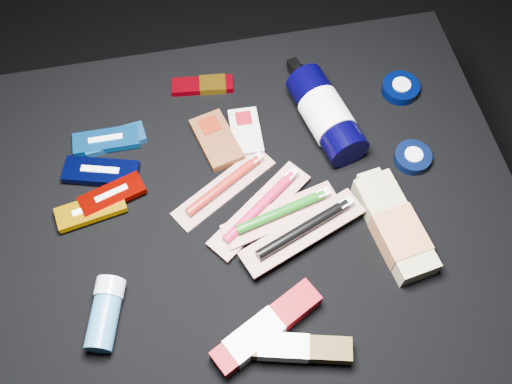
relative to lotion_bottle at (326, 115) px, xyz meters
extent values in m
plane|color=black|center=(-0.17, -0.14, -0.44)|extent=(3.00, 3.00, 0.00)
cube|color=black|center=(-0.17, -0.14, -0.24)|extent=(0.98, 0.78, 0.40)
cube|color=#1B5EA7|center=(-0.40, 0.04, -0.03)|extent=(0.12, 0.06, 0.01)
cube|color=#BABAB6|center=(-0.40, 0.04, -0.03)|extent=(0.06, 0.02, 0.02)
cube|color=#094A96|center=(-0.42, 0.04, -0.03)|extent=(0.12, 0.05, 0.01)
cube|color=silver|center=(-0.42, 0.04, -0.03)|extent=(0.06, 0.01, 0.02)
cube|color=black|center=(-0.43, -0.03, -0.03)|extent=(0.14, 0.09, 0.02)
cube|color=silver|center=(-0.43, -0.03, -0.03)|extent=(0.07, 0.03, 0.02)
cube|color=#D99200|center=(-0.45, -0.10, -0.02)|extent=(0.13, 0.07, 0.01)
cube|color=white|center=(-0.45, -0.10, -0.02)|extent=(0.06, 0.02, 0.02)
cube|color=#6E0400|center=(-0.41, -0.08, -0.02)|extent=(0.12, 0.08, 0.01)
cube|color=beige|center=(-0.41, -0.08, -0.02)|extent=(0.06, 0.03, 0.02)
cube|color=#542C15|center=(-0.21, 0.00, -0.03)|extent=(0.09, 0.13, 0.02)
cube|color=#641506|center=(-0.22, 0.03, -0.03)|extent=(0.04, 0.04, 0.02)
cube|color=beige|center=(-0.15, 0.01, -0.03)|extent=(0.06, 0.11, 0.02)
cube|color=maroon|center=(-0.15, 0.04, -0.03)|extent=(0.03, 0.03, 0.02)
cube|color=#77000B|center=(-0.22, 0.14, -0.03)|extent=(0.13, 0.05, 0.01)
cube|color=#A87211|center=(-0.20, 0.14, -0.03)|extent=(0.06, 0.05, 0.02)
cylinder|color=black|center=(0.00, 0.00, 0.00)|extent=(0.12, 0.21, 0.08)
cylinder|color=white|center=(0.00, -0.01, 0.00)|extent=(0.10, 0.10, 0.08)
cylinder|color=black|center=(-0.02, 0.11, 0.00)|extent=(0.03, 0.03, 0.03)
cube|color=black|center=(-0.03, 0.13, -0.01)|extent=(0.03, 0.04, 0.02)
cylinder|color=black|center=(0.17, 0.05, -0.03)|extent=(0.07, 0.07, 0.02)
cylinder|color=silver|center=(0.17, 0.05, -0.03)|extent=(0.04, 0.04, 0.02)
cylinder|color=black|center=(0.14, -0.11, -0.03)|extent=(0.07, 0.07, 0.02)
cylinder|color=silver|center=(0.14, -0.11, -0.03)|extent=(0.03, 0.03, 0.02)
cube|color=tan|center=(0.06, -0.24, -0.02)|extent=(0.10, 0.21, 0.04)
cube|color=#AE6A43|center=(0.07, -0.26, -0.02)|extent=(0.09, 0.10, 0.04)
cube|color=tan|center=(0.05, -0.14, -0.02)|extent=(0.05, 0.03, 0.03)
cylinder|color=#2A6594|center=(-0.44, -0.31, -0.02)|extent=(0.07, 0.10, 0.04)
cylinder|color=#A5B2C4|center=(-0.43, -0.26, -0.01)|extent=(0.05, 0.04, 0.05)
cube|color=#ADA7A1|center=(-0.21, -0.10, -0.04)|extent=(0.21, 0.15, 0.01)
cylinder|color=maroon|center=(-0.21, -0.10, -0.02)|extent=(0.15, 0.10, 0.02)
cube|color=#B8B8B4|center=(-0.14, -0.06, -0.02)|extent=(0.03, 0.02, 0.01)
cube|color=silver|center=(-0.16, -0.16, -0.03)|extent=(0.21, 0.17, 0.01)
cylinder|color=maroon|center=(-0.16, -0.16, -0.02)|extent=(0.15, 0.12, 0.02)
cube|color=silver|center=(-0.09, -0.11, -0.02)|extent=(0.03, 0.03, 0.01)
cube|color=beige|center=(-0.13, -0.18, -0.02)|extent=(0.22, 0.10, 0.01)
cylinder|color=#0E4F0D|center=(-0.13, -0.18, -0.01)|extent=(0.17, 0.06, 0.02)
cube|color=silver|center=(-0.05, -0.16, -0.01)|extent=(0.03, 0.02, 0.01)
cube|color=beige|center=(-0.10, -0.22, -0.01)|extent=(0.23, 0.13, 0.01)
cylinder|color=black|center=(-0.10, -0.22, 0.00)|extent=(0.18, 0.08, 0.02)
cube|color=silver|center=(-0.01, -0.19, 0.00)|extent=(0.03, 0.02, 0.01)
cube|color=maroon|center=(-0.19, -0.37, -0.02)|extent=(0.19, 0.13, 0.03)
cube|color=white|center=(-0.21, -0.38, -0.02)|extent=(0.10, 0.08, 0.04)
cube|color=#403311|center=(-0.15, -0.41, -0.02)|extent=(0.17, 0.08, 0.03)
cube|color=white|center=(-0.17, -0.41, -0.02)|extent=(0.09, 0.06, 0.03)
camera|label=1|loc=(-0.25, -0.60, 0.88)|focal=40.00mm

